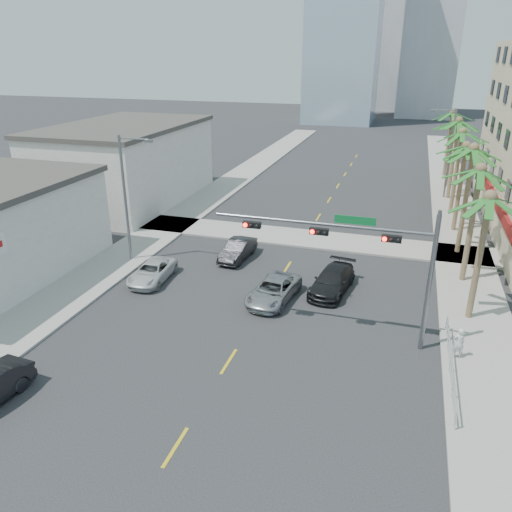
{
  "coord_description": "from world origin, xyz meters",
  "views": [
    {
      "loc": [
        7.38,
        -15.38,
        14.16
      ],
      "look_at": [
        -0.23,
        9.3,
        3.5
      ],
      "focal_mm": 35.0,
      "sensor_mm": 36.0,
      "label": 1
    }
  ],
  "objects": [
    {
      "name": "palm_tree_3",
      "position": [
        11.6,
        27.6,
        7.08
      ],
      "size": [
        4.8,
        4.8,
        7.8
      ],
      "color": "brown",
      "rests_on": "ground"
    },
    {
      "name": "car_lane_right",
      "position": [
        3.59,
        13.24,
        0.72
      ],
      "size": [
        2.68,
        5.22,
        1.45
      ],
      "primitive_type": "imported",
      "rotation": [
        0.0,
        0.0,
        -0.13
      ],
      "color": "black",
      "rests_on": "ground"
    },
    {
      "name": "car_parked_far",
      "position": [
        -8.04,
        11.31,
        0.62
      ],
      "size": [
        2.31,
        4.58,
        1.24
      ],
      "primitive_type": "imported",
      "rotation": [
        0.0,
        0.0,
        0.06
      ],
      "color": "silver",
      "rests_on": "ground"
    },
    {
      "name": "palm_tree_5",
      "position": [
        11.6,
        38.0,
        7.78
      ],
      "size": [
        4.8,
        4.8,
        8.52
      ],
      "color": "brown",
      "rests_on": "ground"
    },
    {
      "name": "streetlight_right",
      "position": [
        11.0,
        38.0,
        5.06
      ],
      "size": [
        2.55,
        0.25,
        9.0
      ],
      "color": "slate",
      "rests_on": "ground"
    },
    {
      "name": "palm_tree_7",
      "position": [
        11.6,
        48.4,
        7.43
      ],
      "size": [
        4.8,
        4.8,
        8.16
      ],
      "color": "brown",
      "rests_on": "ground"
    },
    {
      "name": "ground",
      "position": [
        0.0,
        0.0,
        0.0
      ],
      "size": [
        260.0,
        260.0,
        0.0
      ],
      "primitive_type": "plane",
      "color": "#262628",
      "rests_on": "ground"
    },
    {
      "name": "guardrail",
      "position": [
        10.3,
        6.0,
        0.67
      ],
      "size": [
        0.08,
        8.08,
        1.0
      ],
      "color": "silver",
      "rests_on": "ground"
    },
    {
      "name": "tower_far_center",
      "position": [
        -3.0,
        125.0,
        21.0
      ],
      "size": [
        16.0,
        16.0,
        42.0
      ],
      "primitive_type": "cube",
      "color": "#ADADB2",
      "rests_on": "ground"
    },
    {
      "name": "sidewalk_left",
      "position": [
        -12.0,
        20.0,
        0.07
      ],
      "size": [
        4.0,
        120.0,
        0.15
      ],
      "primitive_type": "cube",
      "color": "gray",
      "rests_on": "ground"
    },
    {
      "name": "palm_tree_0",
      "position": [
        11.6,
        12.0,
        7.08
      ],
      "size": [
        4.8,
        4.8,
        7.8
      ],
      "color": "brown",
      "rests_on": "ground"
    },
    {
      "name": "palm_tree_6",
      "position": [
        11.6,
        43.2,
        7.08
      ],
      "size": [
        4.8,
        4.8,
        7.8
      ],
      "color": "brown",
      "rests_on": "ground"
    },
    {
      "name": "car_lane_center",
      "position": [
        0.38,
        10.94,
        0.67
      ],
      "size": [
        2.83,
        5.1,
        1.35
      ],
      "primitive_type": "imported",
      "rotation": [
        0.0,
        0.0,
        -0.13
      ],
      "color": "#A8A9AD",
      "rests_on": "ground"
    },
    {
      "name": "car_lane_left",
      "position": [
        -3.86,
        16.55,
        0.7
      ],
      "size": [
        1.79,
        4.35,
        1.4
      ],
      "primitive_type": "imported",
      "rotation": [
        0.0,
        0.0,
        -0.07
      ],
      "color": "black",
      "rests_on": "ground"
    },
    {
      "name": "traffic_signal_mast",
      "position": [
        5.78,
        7.95,
        5.06
      ],
      "size": [
        11.12,
        0.54,
        7.2
      ],
      "color": "slate",
      "rests_on": "ground"
    },
    {
      "name": "palm_tree_4",
      "position": [
        11.6,
        32.8,
        7.43
      ],
      "size": [
        4.8,
        4.8,
        8.16
      ],
      "color": "brown",
      "rests_on": "ground"
    },
    {
      "name": "sidewalk_cross",
      "position": [
        0.0,
        22.0,
        0.07
      ],
      "size": [
        80.0,
        4.0,
        0.15
      ],
      "primitive_type": "cube",
      "color": "gray",
      "rests_on": "ground"
    },
    {
      "name": "palm_tree_1",
      "position": [
        11.6,
        17.2,
        7.43
      ],
      "size": [
        4.8,
        4.8,
        8.16
      ],
      "color": "brown",
      "rests_on": "ground"
    },
    {
      "name": "palm_tree_2",
      "position": [
        11.6,
        22.4,
        7.78
      ],
      "size": [
        4.8,
        4.8,
        8.52
      ],
      "color": "brown",
      "rests_on": "ground"
    },
    {
      "name": "pedestrian",
      "position": [
        10.69,
        7.48,
        0.95
      ],
      "size": [
        0.67,
        0.54,
        1.61
      ],
      "primitive_type": "imported",
      "rotation": [
        0.0,
        0.0,
        3.44
      ],
      "color": "silver",
      "rests_on": "sidewalk_right"
    },
    {
      "name": "streetlight_left",
      "position": [
        -11.0,
        14.0,
        5.06
      ],
      "size": [
        2.55,
        0.25,
        9.0
      ],
      "color": "slate",
      "rests_on": "ground"
    },
    {
      "name": "building_left_far",
      "position": [
        -19.5,
        28.0,
        3.6
      ],
      "size": [
        11.0,
        18.0,
        7.2
      ],
      "primitive_type": "cube",
      "color": "beige",
      "rests_on": "ground"
    },
    {
      "name": "sidewalk_right",
      "position": [
        12.0,
        20.0,
        0.07
      ],
      "size": [
        4.0,
        120.0,
        0.15
      ],
      "primitive_type": "cube",
      "color": "gray",
      "rests_on": "ground"
    }
  ]
}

